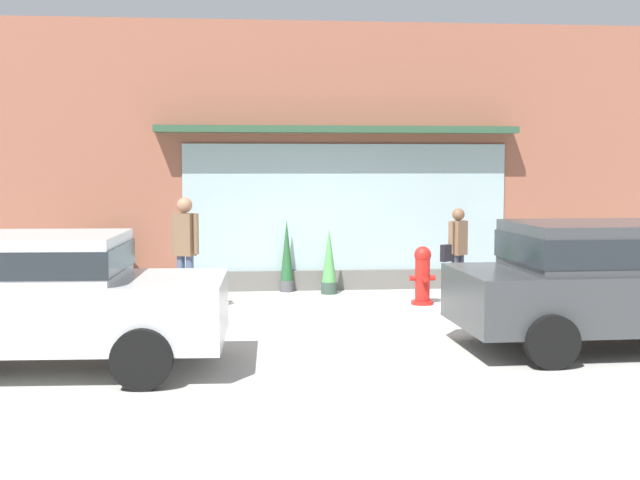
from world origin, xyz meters
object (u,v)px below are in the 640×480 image
Objects in this scene: potted_plant_doorstep at (577,266)px; potted_plant_by_entrance at (111,262)px; parked_car_silver at (30,293)px; potted_plant_trailing_edge at (287,257)px; parked_car_dark_gray at (615,278)px; pedestrian_passerby at (185,244)px; potted_plant_window_right at (329,262)px; fire_hydrant at (422,275)px; pedestrian_with_handbag at (457,248)px.

potted_plant_by_entrance is at bearing 179.87° from potted_plant_doorstep.
parked_car_silver is 3.22× the size of potted_plant_trailing_edge.
parked_car_dark_gray is at bearing -107.38° from potted_plant_doorstep.
pedestrian_passerby reaches higher than potted_plant_by_entrance.
potted_plant_trailing_edge is (1.68, 2.00, -0.42)m from pedestrian_passerby.
parked_car_silver reaches higher than potted_plant_trailing_edge.
parked_car_silver is 6.89m from parked_car_dark_gray.
fire_hydrant is at bearing -43.67° from potted_plant_window_right.
potted_plant_window_right is (3.89, 5.38, -0.31)m from parked_car_silver.
fire_hydrant is 3.85m from pedestrian_passerby.
parked_car_dark_gray reaches higher than fire_hydrant.
pedestrian_passerby is at bearing -52.11° from potted_plant_by_entrance.
parked_car_dark_gray is at bearing -36.61° from potted_plant_by_entrance.
fire_hydrant is 0.73× the size of potted_plant_trailing_edge.
potted_plant_trailing_edge is at bearing 4.48° from potted_plant_by_entrance.
parked_car_silver is (-5.27, -4.06, 0.38)m from fire_hydrant.
pedestrian_with_handbag is 2.27m from potted_plant_window_right.
pedestrian_with_handbag is at bearing -24.34° from potted_plant_trailing_edge.
fire_hydrant is 6.66m from parked_car_silver.
potted_plant_trailing_edge is at bearing -101.21° from pedestrian_passerby.
pedestrian_with_handbag reaches higher than potted_plant_window_right.
potted_plant_doorstep is (8.44, 5.46, -0.43)m from parked_car_silver.
potted_plant_by_entrance is at bearing 164.64° from fire_hydrant.
parked_car_silver is 3.62× the size of potted_plant_window_right.
potted_plant_doorstep is (3.17, 1.40, -0.05)m from fire_hydrant.
parked_car_dark_gray is (5.39, -3.26, -0.16)m from pedestrian_passerby.
parked_car_silver is 6.54m from potted_plant_trailing_edge.
potted_plant_window_right is (-1.38, 1.32, 0.07)m from fire_hydrant.
fire_hydrant is 3.47m from potted_plant_doorstep.
parked_car_dark_gray is at bearing 64.14° from pedestrian_with_handbag.
potted_plant_by_entrance is at bearing 178.48° from potted_plant_window_right.
pedestrian_with_handbag reaches higher than parked_car_silver.
pedestrian_passerby is at bearing -174.81° from fire_hydrant.
pedestrian_with_handbag is 0.87× the size of pedestrian_passerby.
potted_plant_window_right reaches higher than fire_hydrant.
pedestrian_with_handbag is 0.37× the size of parked_car_silver.
pedestrian_with_handbag is 1.34× the size of potted_plant_window_right.
parked_car_silver is 6.65m from potted_plant_window_right.
pedestrian_with_handbag is 5.93m from potted_plant_by_entrance.
potted_plant_by_entrance is 3.07m from potted_plant_trailing_edge.
pedestrian_with_handbag reaches higher than potted_plant_trailing_edge.
potted_plant_doorstep is 0.73× the size of potted_plant_by_entrance.
parked_car_silver is at bearing -177.41° from parked_car_dark_gray.
potted_plant_trailing_edge is at bearing 154.87° from potted_plant_window_right.
pedestrian_with_handbag is at bearing -141.63° from pedestrian_passerby.
potted_plant_window_right is at bearing 136.33° from fire_hydrant.
potted_plant_by_entrance is at bearing 91.52° from parked_car_silver.
potted_plant_trailing_edge reaches higher than fire_hydrant.
parked_car_silver is 10.06m from potted_plant_doorstep.
pedestrian_passerby reaches higher than pedestrian_with_handbag.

